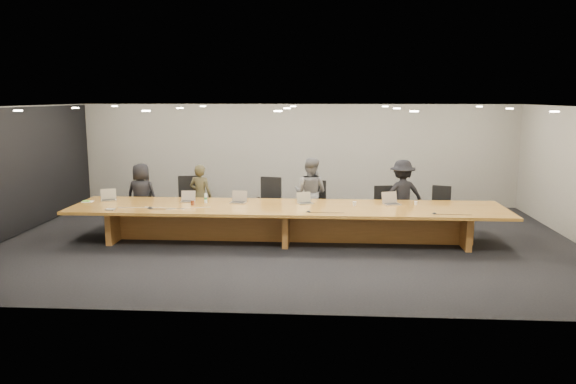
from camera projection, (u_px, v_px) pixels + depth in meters
The scene contains 29 objects.
ground at pixel (287, 241), 11.79m from camera, with size 12.00×12.00×0.00m, color black.
back_wall at pixel (297, 155), 15.49m from camera, with size 12.00×0.02×2.80m, color #B1ACA1.
left_wall_panel at pixel (9, 174), 11.95m from camera, with size 0.08×7.84×2.74m, color black.
conference_table at pixel (287, 217), 11.71m from camera, with size 9.00×1.80×0.75m.
chair_far_left at pixel (140, 205), 13.08m from camera, with size 0.52×0.52×1.01m, color black, non-canonical shape.
chair_left at pixel (189, 201), 13.06m from camera, with size 0.61×0.61×1.19m, color black, non-canonical shape.
chair_mid_left at pixel (268, 203), 12.89m from camera, with size 0.60×0.60×1.19m, color black, non-canonical shape.
chair_mid_right at pixel (316, 204), 12.94m from camera, with size 0.56×0.56×1.10m, color black, non-canonical shape.
chair_right at pixel (385, 208), 12.76m from camera, with size 0.51×0.51×1.01m, color black, non-canonical shape.
chair_far_right at pixel (440, 208), 12.73m from camera, with size 0.51×0.51×1.01m, color black, non-canonical shape.
person_a at pixel (142, 195), 13.00m from camera, with size 0.73×0.47×1.49m, color black.
person_b at pixel (201, 196), 12.95m from camera, with size 0.54×0.35×1.48m, color #322E1B.
person_c at pixel (310, 193), 12.86m from camera, with size 0.79×0.62×1.63m, color #525255.
person_d at pixel (402, 195), 12.73m from camera, with size 1.03×0.59×1.60m, color black.
laptop_a at pixel (108, 195), 12.28m from camera, with size 0.33×0.24×0.26m, color tan, non-canonical shape.
laptop_b at pixel (188, 196), 12.13m from camera, with size 0.30×0.22×0.24m, color tan, non-canonical shape.
laptop_c at pixel (238, 197), 12.02m from camera, with size 0.33×0.24×0.26m, color tan, non-canonical shape.
laptop_d at pixel (305, 198), 11.93m from camera, with size 0.31×0.23×0.25m, color tan, non-canonical shape.
laptop_e at pixel (392, 198), 11.81m from camera, with size 0.35×0.25×0.27m, color #C0AB92, non-canonical shape.
water_bottle at pixel (206, 198), 12.02m from camera, with size 0.06×0.06×0.20m, color silver.
amber_mug at pixel (193, 203), 11.79m from camera, with size 0.08×0.08×0.09m, color maroon.
paper_cup_near at pixel (355, 204), 11.70m from camera, with size 0.08×0.08×0.09m, color silver.
paper_cup_far at pixel (416, 203), 11.82m from camera, with size 0.06×0.06×0.08m, color white.
notepad at pixel (88, 202), 12.15m from camera, with size 0.22×0.18×0.01m, color silver.
lime_gadget at pixel (86, 201), 12.12m from camera, with size 0.14×0.08×0.02m, color #61B530.
av_box at pixel (110, 209), 11.27m from camera, with size 0.17×0.13×0.03m, color #B0B1B5.
mic_left at pixel (150, 208), 11.45m from camera, with size 0.13×0.13×0.03m, color black.
mic_center at pixel (308, 211), 11.08m from camera, with size 0.11×0.11×0.03m, color black.
mic_right at pixel (435, 213), 10.91m from camera, with size 0.10×0.10×0.03m, color black.
Camera 1 is at (0.77, -11.43, 3.01)m, focal length 35.00 mm.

